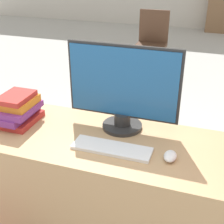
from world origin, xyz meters
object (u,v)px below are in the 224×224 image
Objects in this scene: keyboard at (112,148)px; book_stack at (19,109)px; mouse at (170,156)px; monitor at (123,89)px; far_chair at (152,40)px.

book_stack is at bearing 170.62° from keyboard.
book_stack is (-0.87, 0.09, 0.06)m from mouse.
mouse is at bearing -35.90° from monitor.
monitor reaches higher than mouse.
book_stack reaches higher than far_chair.
keyboard is 1.47× the size of book_stack.
mouse is 0.10× the size of far_chair.
book_stack is 3.25m from far_chair.
mouse is (0.29, 0.01, 0.01)m from keyboard.
monitor is 0.60m from book_stack.
monitor is 6.58× the size of mouse.
keyboard is 4.31× the size of mouse.
monitor reaches higher than book_stack.
book_stack is (-0.57, -0.13, -0.15)m from monitor.
far_chair is (-0.79, 3.32, -0.30)m from mouse.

